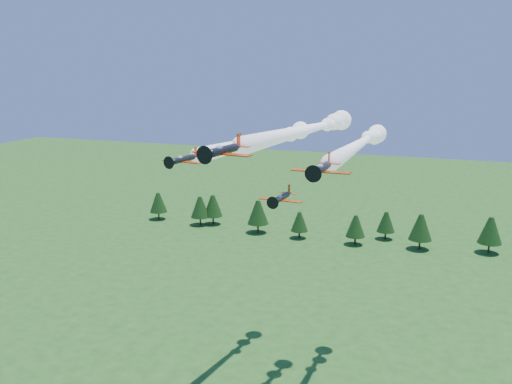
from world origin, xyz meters
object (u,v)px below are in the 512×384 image
(plane_lead, at_px, (309,129))
(plane_slot, at_px, (281,198))
(plane_right, at_px, (361,143))
(plane_left, at_px, (267,139))

(plane_lead, bearing_deg, plane_slot, -95.96)
(plane_slot, bearing_deg, plane_right, 64.28)
(plane_lead, xyz_separation_m, plane_left, (-10.91, 10.01, -3.41))
(plane_lead, distance_m, plane_left, 15.19)
(plane_left, bearing_deg, plane_slot, -55.41)
(plane_right, height_order, plane_slot, plane_right)
(plane_slot, bearing_deg, plane_left, 119.14)
(plane_left, xyz_separation_m, plane_right, (18.05, -1.79, 0.34))
(plane_left, distance_m, plane_right, 18.15)
(plane_left, height_order, plane_slot, plane_left)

